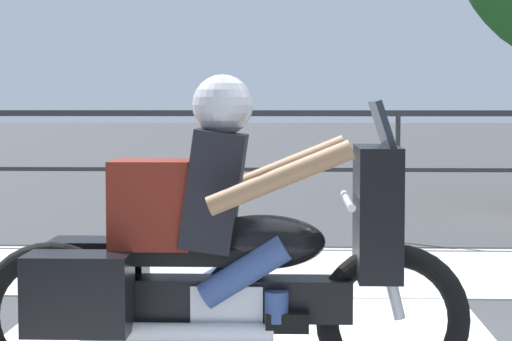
# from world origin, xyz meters

# --- Properties ---
(sidewalk_band) EXTENTS (44.00, 2.40, 0.01)m
(sidewalk_band) POSITION_xyz_m (0.00, 3.40, 0.01)
(sidewalk_band) COLOR #A8A59E
(sidewalk_band) RESTS_ON ground
(fence_railing) EXTENTS (36.00, 0.05, 1.32)m
(fence_railing) POSITION_xyz_m (0.00, 5.11, 1.04)
(fence_railing) COLOR #232326
(fence_railing) RESTS_ON ground
(motorcycle) EXTENTS (2.38, 0.76, 1.54)m
(motorcycle) POSITION_xyz_m (-1.40, -0.15, 0.69)
(motorcycle) COLOR black
(motorcycle) RESTS_ON ground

